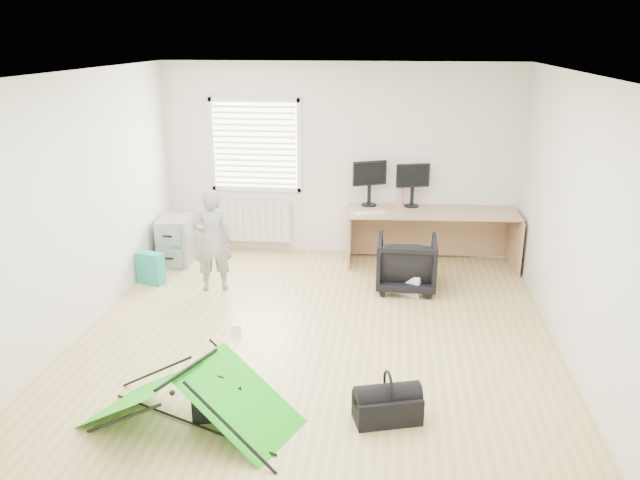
# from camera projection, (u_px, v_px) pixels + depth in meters

# --- Properties ---
(ground) EXTENTS (5.50, 5.50, 0.00)m
(ground) POSITION_uv_depth(u_px,v_px,m) (315.00, 337.00, 6.58)
(ground) COLOR tan
(ground) RESTS_ON ground
(back_wall) EXTENTS (5.00, 0.02, 2.70)m
(back_wall) POSITION_uv_depth(u_px,v_px,m) (340.00, 161.00, 8.75)
(back_wall) COLOR silver
(back_wall) RESTS_ON ground
(window) EXTENTS (1.20, 0.06, 1.20)m
(window) POSITION_uv_depth(u_px,v_px,m) (255.00, 145.00, 8.78)
(window) COLOR silver
(window) RESTS_ON back_wall
(radiator) EXTENTS (1.00, 0.12, 0.60)m
(radiator) POSITION_uv_depth(u_px,v_px,m) (257.00, 221.00, 9.09)
(radiator) COLOR silver
(radiator) RESTS_ON back_wall
(desk) EXTENTS (2.32, 0.88, 0.78)m
(desk) POSITION_uv_depth(u_px,v_px,m) (431.00, 238.00, 8.52)
(desk) COLOR tan
(desk) RESTS_ON ground
(filing_cabinet) EXTENTS (0.49, 0.61, 0.65)m
(filing_cabinet) POSITION_uv_depth(u_px,v_px,m) (175.00, 240.00, 8.63)
(filing_cabinet) COLOR #939497
(filing_cabinet) RESTS_ON ground
(monitor_left) EXTENTS (0.48, 0.29, 0.46)m
(monitor_left) POSITION_uv_depth(u_px,v_px,m) (369.00, 189.00, 8.60)
(monitor_left) COLOR black
(monitor_left) RESTS_ON desk
(monitor_right) EXTENTS (0.47, 0.22, 0.44)m
(monitor_right) POSITION_uv_depth(u_px,v_px,m) (412.00, 191.00, 8.54)
(monitor_right) COLOR black
(monitor_right) RESTS_ON desk
(keyboard) EXTENTS (0.41, 0.25, 0.02)m
(keyboard) POSITION_uv_depth(u_px,v_px,m) (371.00, 213.00, 8.27)
(keyboard) COLOR beige
(keyboard) RESTS_ON desk
(thermos) EXTENTS (0.07, 0.07, 0.26)m
(thermos) POSITION_uv_depth(u_px,v_px,m) (401.00, 197.00, 8.61)
(thermos) COLOR #BD697A
(thermos) RESTS_ON desk
(office_chair) EXTENTS (0.73, 0.75, 0.67)m
(office_chair) POSITION_uv_depth(u_px,v_px,m) (406.00, 263.00, 7.74)
(office_chair) COLOR black
(office_chair) RESTS_ON ground
(person) EXTENTS (0.54, 0.44, 1.28)m
(person) POSITION_uv_depth(u_px,v_px,m) (212.00, 241.00, 7.62)
(person) COLOR gray
(person) RESTS_ON ground
(kite) EXTENTS (1.82, 1.32, 0.52)m
(kite) POSITION_uv_depth(u_px,v_px,m) (190.00, 397.00, 5.02)
(kite) COLOR #16B811
(kite) RESTS_ON ground
(storage_crate) EXTENTS (0.58, 0.51, 0.27)m
(storage_crate) POSITION_uv_depth(u_px,v_px,m) (406.00, 280.00, 7.74)
(storage_crate) COLOR white
(storage_crate) RESTS_ON ground
(tote_bag) EXTENTS (0.38, 0.25, 0.41)m
(tote_bag) POSITION_uv_depth(u_px,v_px,m) (151.00, 268.00, 7.94)
(tote_bag) COLOR teal
(tote_bag) RESTS_ON ground
(laptop_bag) EXTENTS (0.43, 0.23, 0.31)m
(laptop_bag) POSITION_uv_depth(u_px,v_px,m) (217.00, 403.00, 5.14)
(laptop_bag) COLOR black
(laptop_bag) RESTS_ON ground
(white_box) EXTENTS (0.12, 0.12, 0.09)m
(white_box) POSITION_uv_depth(u_px,v_px,m) (236.00, 328.00, 6.67)
(white_box) COLOR silver
(white_box) RESTS_ON ground
(duffel_bag) EXTENTS (0.60, 0.42, 0.24)m
(duffel_bag) POSITION_uv_depth(u_px,v_px,m) (387.00, 408.00, 5.13)
(duffel_bag) COLOR black
(duffel_bag) RESTS_ON ground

